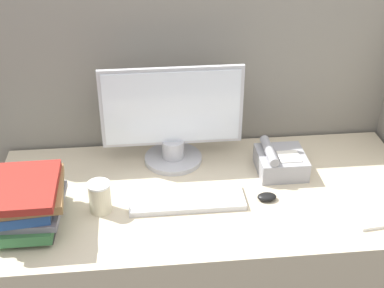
% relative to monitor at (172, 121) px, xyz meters
% --- Properties ---
extents(cubicle_panel_rear, '(1.99, 0.04, 1.46)m').
position_rel_monitor_xyz_m(cubicle_panel_rear, '(0.11, 0.18, -0.19)').
color(cubicle_panel_rear, gray).
rests_on(cubicle_panel_rear, ground_plane).
extents(desk, '(1.59, 0.74, 0.74)m').
position_rel_monitor_xyz_m(desk, '(0.11, -0.23, -0.55)').
color(desk, beige).
rests_on(desk, ground_plane).
extents(monitor, '(0.55, 0.23, 0.40)m').
position_rel_monitor_xyz_m(monitor, '(0.00, 0.00, 0.00)').
color(monitor, '#B7B7BC').
rests_on(monitor, desk).
extents(keyboard, '(0.42, 0.14, 0.02)m').
position_rel_monitor_xyz_m(keyboard, '(0.03, -0.28, -0.17)').
color(keyboard, silver).
rests_on(keyboard, desk).
extents(mouse, '(0.07, 0.05, 0.02)m').
position_rel_monitor_xyz_m(mouse, '(0.32, -0.30, -0.17)').
color(mouse, black).
rests_on(mouse, desk).
extents(coffee_cup, '(0.08, 0.08, 0.12)m').
position_rel_monitor_xyz_m(coffee_cup, '(-0.28, -0.30, -0.12)').
color(coffee_cup, beige).
rests_on(coffee_cup, desk).
extents(book_stack, '(0.26, 0.31, 0.17)m').
position_rel_monitor_xyz_m(book_stack, '(-0.51, -0.35, -0.09)').
color(book_stack, '#262628').
rests_on(book_stack, desk).
extents(desk_telephone, '(0.18, 0.18, 0.11)m').
position_rel_monitor_xyz_m(desk_telephone, '(0.41, -0.12, -0.14)').
color(desk_telephone, '#99999E').
rests_on(desk_telephone, desk).
extents(paper_pile, '(0.26, 0.26, 0.01)m').
position_rel_monitor_xyz_m(paper_pile, '(0.70, -0.38, -0.17)').
color(paper_pile, white).
rests_on(paper_pile, desk).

